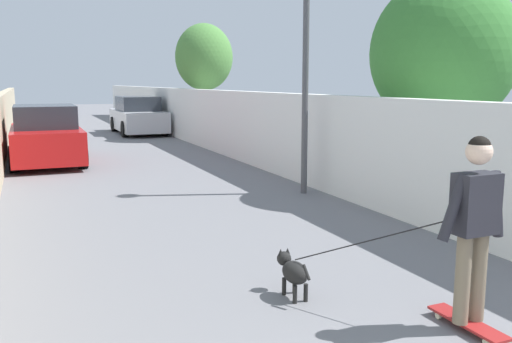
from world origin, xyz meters
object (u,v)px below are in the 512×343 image
(car_far, at_px, (138,116))
(dog, at_px, (294,271))
(skateboard, at_px, (468,323))
(lamp_post, at_px, (306,28))
(person_skateboarder, at_px, (475,215))
(tree_right_far, at_px, (443,54))
(tree_right_near, at_px, (204,58))
(car_near, at_px, (46,137))

(car_far, bearing_deg, dog, 173.95)
(skateboard, height_order, car_far, car_far)
(lamp_post, xyz_separation_m, person_skateboarder, (-5.82, 1.47, -2.09))
(tree_right_far, height_order, person_skateboarder, tree_right_far)
(person_skateboarder, distance_m, dog, 1.81)
(skateboard, bearing_deg, tree_right_far, -38.38)
(dog, bearing_deg, tree_right_near, -14.31)
(dog, height_order, car_near, car_near)
(skateboard, distance_m, person_skateboarder, 0.97)
(dog, xyz_separation_m, car_near, (10.65, 1.92, 0.44))
(person_skateboarder, relative_size, dog, 1.04)
(lamp_post, bearing_deg, car_far, 2.52)
(tree_right_far, relative_size, car_near, 1.03)
(person_skateboarder, height_order, car_far, person_skateboarder)
(dog, bearing_deg, car_far, -6.05)
(tree_right_near, height_order, skateboard, tree_right_near)
(tree_right_far, distance_m, lamp_post, 2.54)
(lamp_post, distance_m, car_near, 7.92)
(lamp_post, relative_size, dog, 2.96)
(tree_right_near, bearing_deg, person_skateboarder, 170.40)
(skateboard, xyz_separation_m, car_far, (19.44, -0.87, 0.65))
(lamp_post, relative_size, car_far, 1.05)
(tree_right_near, bearing_deg, lamp_post, 173.03)
(skateboard, bearing_deg, tree_right_near, -9.60)
(tree_right_near, relative_size, skateboard, 5.30)
(car_far, bearing_deg, person_skateboarder, 177.45)
(tree_right_near, distance_m, lamp_post, 10.34)
(tree_right_near, distance_m, car_near, 7.43)
(car_near, distance_m, car_far, 8.46)
(tree_right_far, relative_size, skateboard, 5.06)
(tree_right_near, bearing_deg, car_far, 28.92)
(tree_right_near, relative_size, person_skateboarder, 2.61)
(lamp_post, xyz_separation_m, car_near, (6.09, 4.45, -2.41))
(skateboard, bearing_deg, dog, 40.11)
(skateboard, height_order, person_skateboarder, person_skateboarder)
(dog, distance_m, car_near, 10.84)
(dog, bearing_deg, person_skateboarder, -139.89)
(tree_right_far, relative_size, lamp_post, 0.88)
(tree_right_far, distance_m, dog, 6.22)
(tree_right_near, distance_m, dog, 15.54)
(skateboard, distance_m, dog, 1.66)
(lamp_post, bearing_deg, person_skateboarder, 165.88)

